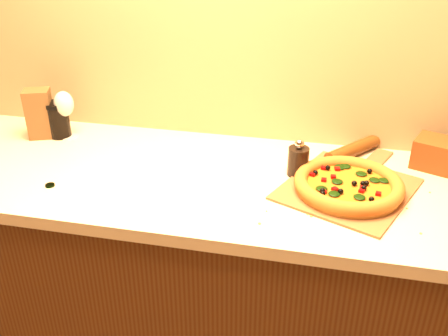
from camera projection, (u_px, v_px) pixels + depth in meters
cabinet at (216, 289)px, 1.82m from camera, size 2.80×0.65×0.86m
countertop at (214, 182)px, 1.61m from camera, size 2.84×0.68×0.04m
pizza_peel at (349, 187)px, 1.53m from camera, size 0.47×0.56×0.01m
pizza at (348, 185)px, 1.49m from camera, size 0.33×0.33×0.05m
bottle_cap at (50, 185)px, 1.54m from camera, size 0.03×0.03×0.01m
pepper_grinder at (298, 160)px, 1.59m from camera, size 0.07×0.07×0.13m
rolling_pin at (353, 150)px, 1.72m from camera, size 0.24×0.29×0.05m
wine_glass at (64, 105)px, 1.81m from camera, size 0.07×0.07×0.18m
paper_bag at (40, 114)px, 1.83m from camera, size 0.11×0.10×0.18m
dark_jar at (58, 119)px, 1.85m from camera, size 0.08×0.08×0.13m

